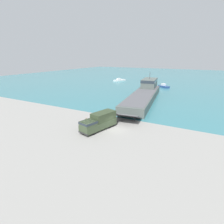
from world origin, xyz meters
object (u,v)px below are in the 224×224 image
(moored_boat_c, at_px, (119,80))
(mooring_bollard, at_px, (135,119))
(cargo_crate, at_px, (87,128))
(landing_craft, at_px, (145,93))
(military_truck, at_px, (99,121))
(soldier_on_ramp, at_px, (86,121))
(moored_boat_b, at_px, (164,86))

(moored_boat_c, distance_m, mooring_bollard, 67.29)
(mooring_bollard, xyz_separation_m, cargo_crate, (-6.69, -9.24, -0.18))
(mooring_bollard, bearing_deg, moored_boat_c, 118.65)
(landing_craft, distance_m, military_truck, 30.10)
(military_truck, distance_m, soldier_on_ramp, 3.52)
(moored_boat_b, relative_size, mooring_bollard, 7.05)
(military_truck, height_order, soldier_on_ramp, military_truck)
(moored_boat_c, bearing_deg, landing_craft, -29.72)
(military_truck, relative_size, mooring_bollard, 10.19)
(military_truck, distance_m, mooring_bollard, 9.30)
(soldier_on_ramp, distance_m, moored_boat_b, 56.03)
(soldier_on_ramp, xyz_separation_m, moored_boat_c, (-24.23, 66.66, -0.50))
(soldier_on_ramp, relative_size, moored_boat_b, 0.30)
(military_truck, xyz_separation_m, moored_boat_b, (0.70, 56.24, -1.08))
(moored_boat_c, height_order, mooring_bollard, moored_boat_c)
(landing_craft, bearing_deg, mooring_bollard, -85.69)
(soldier_on_ramp, bearing_deg, military_truck, -167.47)
(landing_craft, height_order, cargo_crate, landing_craft)
(landing_craft, distance_m, soldier_on_ramp, 29.91)
(moored_boat_c, bearing_deg, moored_boat_b, 2.84)
(moored_boat_b, height_order, moored_boat_c, moored_boat_b)
(soldier_on_ramp, distance_m, cargo_crate, 2.24)
(military_truck, distance_m, moored_boat_c, 72.53)
(moored_boat_c, bearing_deg, cargo_crate, -45.80)
(soldier_on_ramp, bearing_deg, cargo_crate, 148.20)
(soldier_on_ramp, height_order, cargo_crate, soldier_on_ramp)
(soldier_on_ramp, bearing_deg, moored_boat_c, -51.34)
(moored_boat_b, xyz_separation_m, moored_boat_c, (-28.36, 10.79, -0.09))
(soldier_on_ramp, height_order, mooring_bollard, soldier_on_ramp)
(military_truck, xyz_separation_m, mooring_bollard, (4.60, 7.98, -1.25))
(landing_craft, height_order, moored_boat_c, landing_craft)
(soldier_on_ramp, relative_size, cargo_crate, 2.66)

